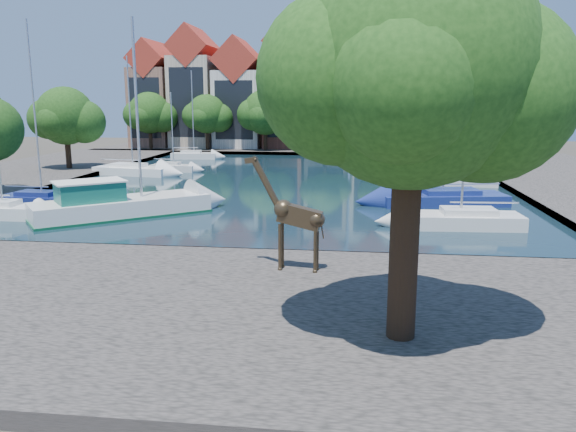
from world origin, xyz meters
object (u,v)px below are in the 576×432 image
(giraffe_statue, at_px, (294,215))
(plane_tree, at_px, (416,76))
(motorsailer, at_px, (116,202))
(sailboat_left_a, at_px, (3,208))
(sailboat_right_a, at_px, (461,217))

(giraffe_statue, bearing_deg, plane_tree, -57.36)
(giraffe_statue, bearing_deg, motorsailer, 138.16)
(plane_tree, height_order, motorsailer, motorsailer)
(sailboat_left_a, bearing_deg, plane_tree, -34.88)
(giraffe_statue, xyz_separation_m, motorsailer, (-12.05, 10.79, -1.69))
(giraffe_statue, height_order, sailboat_right_a, sailboat_right_a)
(plane_tree, relative_size, motorsailer, 0.90)
(motorsailer, distance_m, sailboat_left_a, 6.81)
(plane_tree, distance_m, sailboat_left_a, 28.44)
(plane_tree, bearing_deg, sailboat_left_a, 145.12)
(motorsailer, bearing_deg, sailboat_left_a, -171.40)
(giraffe_statue, distance_m, sailboat_right_a, 13.41)
(plane_tree, relative_size, giraffe_statue, 2.40)
(plane_tree, distance_m, sailboat_right_a, 18.36)
(sailboat_left_a, height_order, sailboat_right_a, sailboat_right_a)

